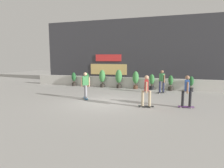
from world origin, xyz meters
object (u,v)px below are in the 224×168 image
potted_plant_0 (74,79)px  skater_mid_plaza (85,84)px  skater_far_right (187,90)px  potted_plant_2 (102,77)px  potted_plant_6 (171,82)px  potted_plant_3 (119,77)px  skater_by_wall_left (162,81)px  potted_plant_5 (152,81)px  skater_by_wall_right (146,90)px  potted_plant_4 (136,79)px  potted_plant_1 (87,79)px  potted_plant_7 (191,83)px

potted_plant_0 → skater_mid_plaza: bearing=-54.3°
skater_mid_plaza → skater_far_right: bearing=-3.6°
potted_plant_2 → potted_plant_6: potted_plant_2 is taller
potted_plant_3 → potted_plant_6: 4.30m
potted_plant_0 → potted_plant_2: bearing=0.0°
potted_plant_0 → potted_plant_6: size_ratio=1.03×
skater_by_wall_left → potted_plant_0: bearing=170.1°
potted_plant_3 → potted_plant_5: potted_plant_3 is taller
skater_mid_plaza → skater_far_right: 5.94m
potted_plant_3 → skater_by_wall_left: skater_by_wall_left is taller
potted_plant_3 → skater_mid_plaza: 5.08m
potted_plant_5 → skater_mid_plaza: bearing=-125.2°
potted_plant_6 → skater_by_wall_left: size_ratio=0.72×
potted_plant_5 → potted_plant_6: size_ratio=1.04×
potted_plant_2 → skater_by_wall_left: bearing=-15.1°
potted_plant_2 → skater_by_wall_right: skater_by_wall_right is taller
potted_plant_2 → potted_plant_3: (1.51, 0.00, 0.04)m
potted_plant_2 → skater_by_wall_left: skater_by_wall_left is taller
potted_plant_2 → potted_plant_6: bearing=0.0°
skater_far_right → skater_by_wall_right: size_ratio=1.00×
potted_plant_3 → potted_plant_4: bearing=-0.0°
potted_plant_3 → potted_plant_1: bearing=180.0°
potted_plant_2 → skater_far_right: size_ratio=0.91×
potted_plant_5 → potted_plant_7: size_ratio=1.07×
potted_plant_3 → skater_by_wall_right: 6.75m
potted_plant_2 → skater_mid_plaza: bearing=-81.2°
potted_plant_0 → skater_far_right: (9.53, -5.39, 0.25)m
potted_plant_4 → potted_plant_6: (2.81, 0.00, -0.21)m
potted_plant_0 → potted_plant_4: potted_plant_4 is taller
potted_plant_3 → skater_mid_plaza: size_ratio=0.94×
skater_mid_plaza → skater_by_wall_left: (4.42, 3.62, 0.00)m
skater_by_wall_right → skater_by_wall_left: bearing=83.7°
potted_plant_0 → potted_plant_7: 10.15m
potted_plant_0 → skater_by_wall_left: size_ratio=0.74×
potted_plant_1 → potted_plant_3: bearing=0.0°
skater_by_wall_right → potted_plant_0: bearing=141.7°
potted_plant_3 → potted_plant_4: 1.48m
potted_plant_2 → skater_far_right: 8.61m
potted_plant_7 → skater_far_right: skater_far_right is taller
potted_plant_1 → skater_by_wall_right: size_ratio=0.74×
potted_plant_5 → potted_plant_6: potted_plant_5 is taller
potted_plant_5 → potted_plant_7: (2.99, 0.00, -0.07)m
potted_plant_2 → potted_plant_3: potted_plant_3 is taller
skater_by_wall_left → potted_plant_6: bearing=66.9°
potted_plant_1 → potted_plant_2: size_ratio=0.81×
potted_plant_5 → potted_plant_7: bearing=0.0°
potted_plant_5 → skater_far_right: 5.90m
potted_plant_6 → potted_plant_1: bearing=180.0°
skater_far_right → potted_plant_5: bearing=113.8°
skater_mid_plaza → potted_plant_7: bearing=37.5°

